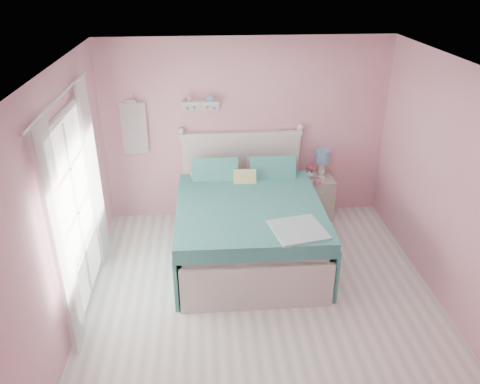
{
  "coord_description": "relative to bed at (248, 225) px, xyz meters",
  "views": [
    {
      "loc": [
        -0.59,
        -4.04,
        3.49
      ],
      "look_at": [
        -0.17,
        1.2,
        0.86
      ],
      "focal_mm": 35.0,
      "sensor_mm": 36.0,
      "label": 1
    }
  ],
  "objects": [
    {
      "name": "roses",
      "position": [
        1.0,
        0.91,
        0.38
      ],
      "size": [
        0.14,
        0.11,
        0.12
      ],
      "color": "#C74470",
      "rests_on": "vase"
    },
    {
      "name": "wall_shelf",
      "position": [
        -0.55,
        1.07,
        1.31
      ],
      "size": [
        0.5,
        0.15,
        0.25
      ],
      "color": "silver",
      "rests_on": "room_shell"
    },
    {
      "name": "teacup",
      "position": [
        1.05,
        0.72,
        0.25
      ],
      "size": [
        0.13,
        0.13,
        0.09
      ],
      "primitive_type": "imported",
      "rotation": [
        0.0,
        0.0,
        0.16
      ],
      "color": "pink",
      "rests_on": "nightstand"
    },
    {
      "name": "hanging_dress",
      "position": [
        -1.48,
        1.06,
        0.97
      ],
      "size": [
        0.34,
        0.03,
        0.72
      ],
      "primitive_type": "cube",
      "color": "white",
      "rests_on": "room_shell"
    },
    {
      "name": "french_door",
      "position": [
        -1.9,
        -0.72,
        0.65
      ],
      "size": [
        0.04,
        1.32,
        2.16
      ],
      "color": "silver",
      "rests_on": "floor"
    },
    {
      "name": "curtain_near",
      "position": [
        -1.84,
        -1.47,
        0.75
      ],
      "size": [
        0.04,
        0.4,
        2.32
      ],
      "primitive_type": "cube",
      "color": "white",
      "rests_on": "floor"
    },
    {
      "name": "bed",
      "position": [
        0.0,
        0.0,
        0.0
      ],
      "size": [
        1.78,
        2.25,
        1.3
      ],
      "rotation": [
        0.0,
        0.0,
        -0.01
      ],
      "color": "silver",
      "rests_on": "floor"
    },
    {
      "name": "curtain_far",
      "position": [
        -1.84,
        0.02,
        0.75
      ],
      "size": [
        0.04,
        0.4,
        2.32
      ],
      "primitive_type": "cube",
      "color": "white",
      "rests_on": "floor"
    },
    {
      "name": "vase",
      "position": [
        1.0,
        0.92,
        0.27
      ],
      "size": [
        0.13,
        0.13,
        0.13
      ],
      "primitive_type": "imported",
      "rotation": [
        0.0,
        0.0,
        -0.03
      ],
      "color": "silver",
      "rests_on": "nightstand"
    },
    {
      "name": "floor",
      "position": [
        0.08,
        -1.12,
        -0.43
      ],
      "size": [
        4.5,
        4.5,
        0.0
      ],
      "primitive_type": "plane",
      "color": "beige",
      "rests_on": "ground"
    },
    {
      "name": "room_shell",
      "position": [
        0.08,
        -1.12,
        1.16
      ],
      "size": [
        4.5,
        4.5,
        4.5
      ],
      "color": "pink",
      "rests_on": "floor"
    },
    {
      "name": "table_lamp",
      "position": [
        1.16,
        0.94,
        0.5
      ],
      "size": [
        0.21,
        0.21,
        0.42
      ],
      "color": "white",
      "rests_on": "nightstand"
    },
    {
      "name": "nightstand",
      "position": [
        1.12,
        0.89,
        -0.11
      ],
      "size": [
        0.44,
        0.43,
        0.63
      ],
      "color": "beige",
      "rests_on": "floor"
    }
  ]
}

